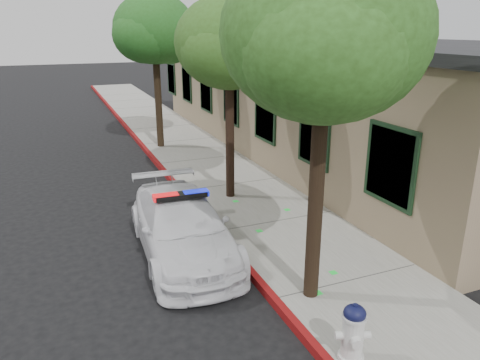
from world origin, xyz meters
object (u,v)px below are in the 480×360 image
Objects in this scene: police_car at (182,226)px; street_tree_mid at (229,48)px; fire_hydrant at (353,332)px; street_tree_far at (155,32)px; clapboard_building at (325,96)px; street_tree_near at (326,43)px.

street_tree_mid is at bearing 54.28° from police_car.
fire_hydrant is 7.81m from street_tree_mid.
police_car is at bearing -100.38° from street_tree_far.
street_tree_far reaches higher than street_tree_mid.
police_car is 0.85× the size of street_tree_mid.
street_tree_far is at bearing 82.71° from police_car.
clapboard_building is 7.03m from street_tree_mid.
clapboard_building is 11.15m from street_tree_near.
fire_hydrant is at bearing -96.87° from street_tree_mid.
street_tree_far reaches higher than fire_hydrant.
street_tree_near is (-5.98, -9.12, 2.32)m from clapboard_building.
clapboard_building is at bearing 35.31° from street_tree_mid.
police_car is at bearing -139.43° from clapboard_building.
clapboard_building is 3.64× the size of street_tree_far.
street_tree_mid reaches higher than clapboard_building.
clapboard_building is at bearing -21.81° from street_tree_far.
police_car is 4.47m from fire_hydrant.
street_tree_far reaches higher than police_car.
fire_hydrant is at bearing -120.38° from clapboard_building.
street_tree_far is at bearing 89.92° from street_tree_near.
street_tree_far is (1.63, 8.89, 3.82)m from police_car.
clapboard_building is 12.59m from fire_hydrant.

